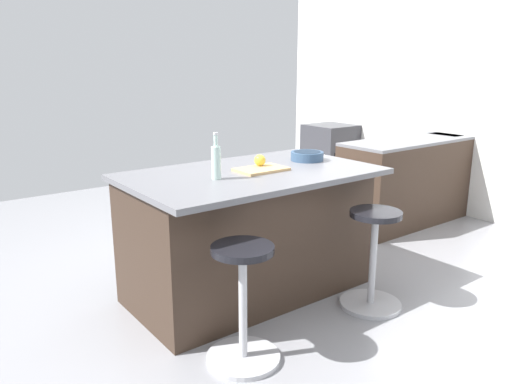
% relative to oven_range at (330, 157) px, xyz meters
% --- Properties ---
extents(ground_plane, '(7.84, 7.84, 0.00)m').
position_rel_oven_range_xyz_m(ground_plane, '(2.66, 1.94, -0.45)').
color(ground_plane, gray).
extents(interior_partition_left, '(0.12, 5.98, 2.86)m').
position_rel_oven_range_xyz_m(interior_partition_left, '(-0.35, 1.94, 0.98)').
color(interior_partition_left, silver).
rests_on(interior_partition_left, ground_plane).
extents(sink_cabinet, '(2.56, 0.60, 1.20)m').
position_rel_oven_range_xyz_m(sink_cabinet, '(-0.00, 1.63, 0.02)').
color(sink_cabinet, '#38281E').
rests_on(sink_cabinet, ground_plane).
extents(oven_range, '(0.60, 0.61, 0.89)m').
position_rel_oven_range_xyz_m(oven_range, '(0.00, 0.00, 0.00)').
color(oven_range, '#38383D').
rests_on(oven_range, ground_plane).
extents(kitchen_island, '(1.80, 1.09, 0.96)m').
position_rel_oven_range_xyz_m(kitchen_island, '(2.88, 2.01, 0.04)').
color(kitchen_island, '#38281E').
rests_on(kitchen_island, ground_plane).
extents(stool_by_window, '(0.44, 0.44, 0.72)m').
position_rel_oven_range_xyz_m(stool_by_window, '(2.32, 2.73, -0.11)').
color(stool_by_window, '#B7B7BC').
rests_on(stool_by_window, ground_plane).
extents(stool_middle, '(0.44, 0.44, 0.72)m').
position_rel_oven_range_xyz_m(stool_middle, '(3.45, 2.73, -0.11)').
color(stool_middle, '#B7B7BC').
rests_on(stool_middle, ground_plane).
extents(cutting_board, '(0.36, 0.24, 0.02)m').
position_rel_oven_range_xyz_m(cutting_board, '(2.82, 2.08, 0.52)').
color(cutting_board, tan).
rests_on(cutting_board, kitchen_island).
extents(apple_yellow, '(0.08, 0.08, 0.08)m').
position_rel_oven_range_xyz_m(apple_yellow, '(2.78, 2.01, 0.57)').
color(apple_yellow, gold).
rests_on(apple_yellow, cutting_board).
extents(water_bottle, '(0.06, 0.06, 0.31)m').
position_rel_oven_range_xyz_m(water_bottle, '(3.22, 2.12, 0.63)').
color(water_bottle, silver).
rests_on(water_bottle, kitchen_island).
extents(fruit_bowl, '(0.26, 0.26, 0.07)m').
position_rel_oven_range_xyz_m(fruit_bowl, '(2.28, 1.99, 0.55)').
color(fruit_bowl, '#334C6B').
rests_on(fruit_bowl, kitchen_island).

